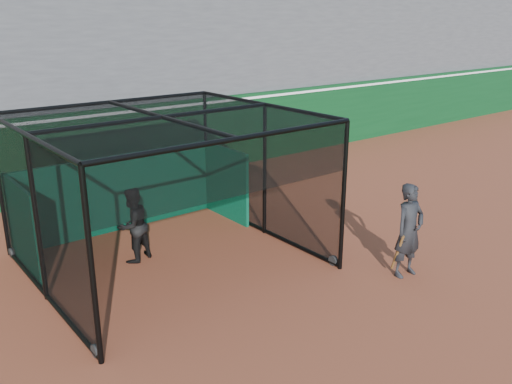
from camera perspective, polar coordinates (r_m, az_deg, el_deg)
ground at (r=10.65m, az=3.29°, el=-10.68°), size 120.00×120.00×0.00m
outfield_wall at (r=17.10m, az=-15.85°, el=4.43°), size 50.00×0.50×2.50m
grandstand at (r=20.22m, az=-20.98°, el=15.11°), size 50.00×7.85×8.95m
batting_cage at (r=11.52m, az=-9.45°, el=-0.03°), size 5.41×5.19×3.18m
batter at (r=11.96m, az=-12.84°, el=-3.43°), size 0.96×0.85×1.65m
on_deck_player at (r=11.40m, az=15.80°, el=-3.94°), size 0.74×0.52×1.96m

